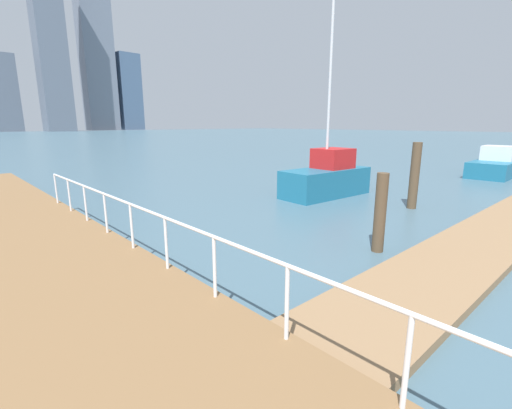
# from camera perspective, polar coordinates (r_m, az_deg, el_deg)

# --- Properties ---
(ground_plane) EXTENTS (300.00, 300.00, 0.00)m
(ground_plane) POSITION_cam_1_polar(r_m,az_deg,el_deg) (16.36, -18.94, 0.87)
(ground_plane) COLOR #476675
(floating_dock) EXTENTS (15.64, 2.00, 0.18)m
(floating_dock) POSITION_cam_1_polar(r_m,az_deg,el_deg) (11.39, 32.52, -5.15)
(floating_dock) COLOR #93704C
(floating_dock) RESTS_ON ground_plane
(boardwalk_railing) EXTENTS (0.06, 24.19, 1.08)m
(boardwalk_railing) POSITION_cam_1_polar(r_m,az_deg,el_deg) (4.27, 13.35, -15.35)
(boardwalk_railing) COLOR white
(boardwalk_railing) RESTS_ON boardwalk
(dock_piling_0) EXTENTS (0.34, 0.34, 2.54)m
(dock_piling_0) POSITION_cam_1_polar(r_m,az_deg,el_deg) (14.83, 24.15, 4.23)
(dock_piling_0) COLOR brown
(dock_piling_0) RESTS_ON ground_plane
(dock_piling_1) EXTENTS (0.30, 0.30, 2.04)m
(dock_piling_1) POSITION_cam_1_polar(r_m,az_deg,el_deg) (9.47, 19.35, -1.30)
(dock_piling_1) COLOR brown
(dock_piling_1) RESTS_ON ground_plane
(moored_boat_0) EXTENTS (4.45, 1.99, 8.08)m
(moored_boat_0) POSITION_cam_1_polar(r_m,az_deg,el_deg) (16.34, 11.33, 4.28)
(moored_boat_0) COLOR #1E6B8C
(moored_boat_0) RESTS_ON ground_plane
(moored_boat_1) EXTENTS (5.24, 2.29, 1.85)m
(moored_boat_1) POSITION_cam_1_polar(r_m,az_deg,el_deg) (26.77, 34.16, 5.22)
(moored_boat_1) COLOR #1E6B8C
(moored_boat_1) RESTS_ON ground_plane
(skyline_tower_4) EXTENTS (10.49, 8.80, 69.81)m
(skyline_tower_4) POSITION_cam_1_polar(r_m,az_deg,el_deg) (167.95, -30.33, 22.20)
(skyline_tower_4) COLOR slate
(skyline_tower_4) RESTS_ON ground_plane
(skyline_tower_5) EXTENTS (13.37, 10.34, 69.41)m
(skyline_tower_5) POSITION_cam_1_polar(r_m,az_deg,el_deg) (187.49, -24.35, 21.57)
(skyline_tower_5) COLOR slate
(skyline_tower_5) RESTS_ON ground_plane
(skyline_tower_6) EXTENTS (11.22, 9.58, 35.51)m
(skyline_tower_6) POSITION_cam_1_polar(r_m,az_deg,el_deg) (191.15, -19.86, 16.61)
(skyline_tower_6) COLOR slate
(skyline_tower_6) RESTS_ON ground_plane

